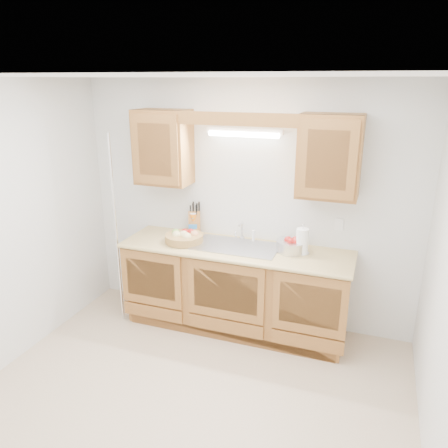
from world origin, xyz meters
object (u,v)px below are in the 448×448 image
at_px(apple_bowl, 291,245).
at_px(knife_block, 194,222).
at_px(fruit_basket, 184,237).
at_px(paper_towel, 302,242).

bearing_deg(apple_bowl, knife_block, 171.88).
distance_m(fruit_basket, paper_towel, 1.19).
distance_m(fruit_basket, apple_bowl, 1.09).
xyz_separation_m(knife_block, apple_bowl, (1.08, -0.15, -0.06)).
height_order(fruit_basket, apple_bowl, apple_bowl).
bearing_deg(fruit_basket, knife_block, 89.96).
height_order(knife_block, apple_bowl, knife_block).
relative_size(knife_block, paper_towel, 1.20).
xyz_separation_m(fruit_basket, apple_bowl, (1.08, 0.11, 0.01)).
bearing_deg(knife_block, fruit_basket, -112.13).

